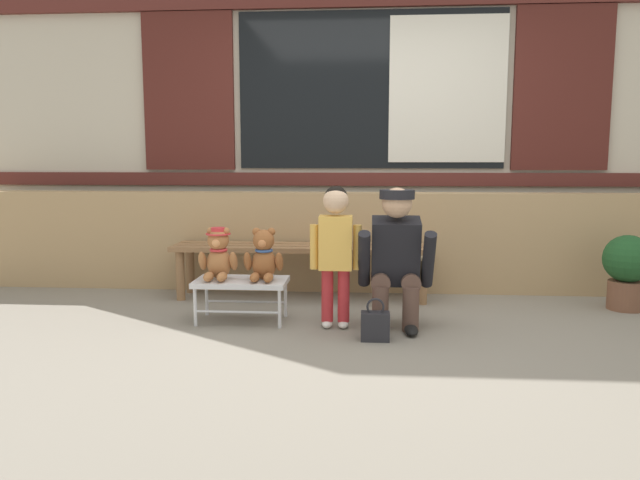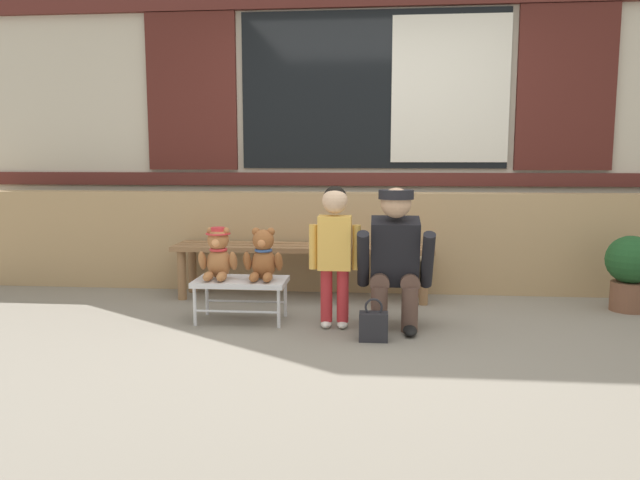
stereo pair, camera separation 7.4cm
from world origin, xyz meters
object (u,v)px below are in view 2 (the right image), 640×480
child_standing (335,241)px  handbag_on_ground (373,326)px  adult_crouching (396,258)px  potted_plant (630,269)px  teddy_bear_plain (263,256)px  small_display_bench (241,284)px  teddy_bear_with_hat (218,254)px  wooden_bench_long (303,253)px

child_standing → handbag_on_ground: child_standing is taller
adult_crouching → potted_plant: bearing=19.8°
teddy_bear_plain → potted_plant: bearing=11.7°
small_display_bench → child_standing: size_ratio=0.67×
teddy_bear_with_hat → teddy_bear_plain: (0.32, -0.00, -0.01)m
potted_plant → handbag_on_ground: bearing=-153.8°
child_standing → adult_crouching: (0.41, 0.02, -0.11)m
teddy_bear_plain → child_standing: (0.50, -0.10, 0.13)m
wooden_bench_long → teddy_bear_with_hat: (-0.50, -0.74, 0.10)m
handbag_on_ground → potted_plant: 2.13m
wooden_bench_long → adult_crouching: size_ratio=2.21×
teddy_bear_with_hat → handbag_on_ground: bearing=-19.4°
wooden_bench_long → handbag_on_ground: wooden_bench_long is taller
teddy_bear_plain → child_standing: child_standing is taller
small_display_bench → child_standing: (0.66, -0.10, 0.33)m
teddy_bear_plain → teddy_bear_with_hat: bearing=179.9°
wooden_bench_long → teddy_bear_with_hat: teddy_bear_with_hat is taller
wooden_bench_long → teddy_bear_plain: teddy_bear_plain is taller
wooden_bench_long → handbag_on_ground: (0.59, -1.12, -0.28)m
wooden_bench_long → child_standing: size_ratio=2.19×
wooden_bench_long → adult_crouching: adult_crouching is taller
teddy_bear_with_hat → handbag_on_ground: 1.21m
adult_crouching → handbag_on_ground: 0.51m
small_display_bench → teddy_bear_plain: size_ratio=1.76×
handbag_on_ground → teddy_bear_with_hat: bearing=160.6°
small_display_bench → potted_plant: (2.83, 0.56, 0.06)m
potted_plant → teddy_bear_plain: bearing=-168.3°
small_display_bench → potted_plant: 2.89m
wooden_bench_long → adult_crouching: bearing=-48.3°
wooden_bench_long → adult_crouching: 1.10m
teddy_bear_with_hat → handbag_on_ground: teddy_bear_with_hat is taller
teddy_bear_plain → potted_plant: (2.67, 0.55, -0.14)m
teddy_bear_plain → child_standing: 0.53m
teddy_bear_with_hat → potted_plant: 3.05m
small_display_bench → teddy_bear_plain: 0.25m
teddy_bear_plain → child_standing: bearing=-11.1°
small_display_bench → child_standing: 0.75m
handbag_on_ground → potted_plant: size_ratio=0.48×
small_display_bench → teddy_bear_with_hat: (-0.16, 0.00, 0.21)m
wooden_bench_long → child_standing: bearing=-69.1°
teddy_bear_with_hat → teddy_bear_plain: same height
small_display_bench → handbag_on_ground: (0.93, -0.38, -0.17)m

